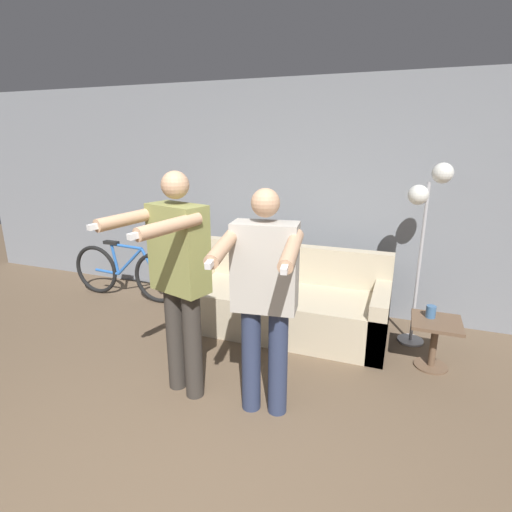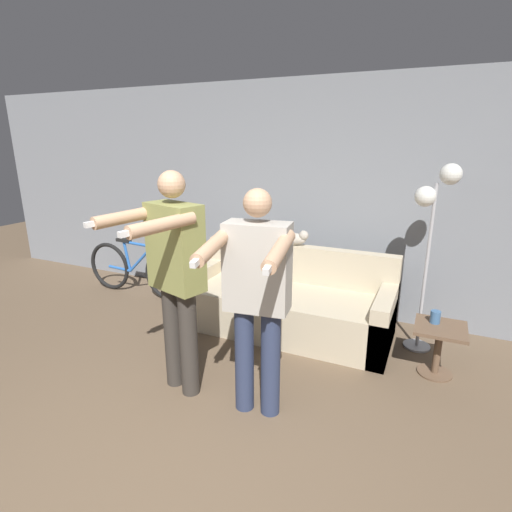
# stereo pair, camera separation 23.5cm
# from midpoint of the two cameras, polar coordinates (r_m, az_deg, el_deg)

# --- Properties ---
(wall_back) EXTENTS (10.00, 0.05, 2.60)m
(wall_back) POSITION_cam_midpoint_polar(r_m,az_deg,el_deg) (4.62, 6.00, 8.11)
(wall_back) COLOR gray
(wall_back) RESTS_ON ground_plane
(couch) EXTENTS (2.15, 0.88, 0.84)m
(couch) POSITION_cam_midpoint_polar(r_m,az_deg,el_deg) (4.26, 2.20, -6.86)
(couch) COLOR beige
(couch) RESTS_ON ground_plane
(person_left) EXTENTS (0.63, 0.77, 1.75)m
(person_left) POSITION_cam_midpoint_polar(r_m,az_deg,el_deg) (3.02, -13.28, -2.33)
(person_left) COLOR #38332D
(person_left) RESTS_ON ground_plane
(person_right) EXTENTS (0.57, 0.72, 1.65)m
(person_right) POSITION_cam_midpoint_polar(r_m,az_deg,el_deg) (2.73, -1.28, -5.15)
(person_right) COLOR #2D3856
(person_right) RESTS_ON ground_plane
(cat) EXTENTS (0.50, 0.14, 0.17)m
(cat) POSITION_cam_midpoint_polar(r_m,az_deg,el_deg) (4.38, 2.60, 2.64)
(cat) COLOR #B7AD9E
(cat) RESTS_ON couch
(floor_lamp) EXTENTS (0.36, 0.25, 1.76)m
(floor_lamp) POSITION_cam_midpoint_polar(r_m,az_deg,el_deg) (3.93, 21.72, 6.54)
(floor_lamp) COLOR #B2B2B7
(floor_lamp) RESTS_ON ground_plane
(side_table) EXTENTS (0.41, 0.41, 0.45)m
(side_table) POSITION_cam_midpoint_polar(r_m,az_deg,el_deg) (3.83, 22.59, -10.30)
(side_table) COLOR brown
(side_table) RESTS_ON ground_plane
(cup) EXTENTS (0.08, 0.08, 0.11)m
(cup) POSITION_cam_midpoint_polar(r_m,az_deg,el_deg) (3.80, 22.10, -7.40)
(cup) COLOR #3D6693
(cup) RESTS_ON side_table
(bicycle) EXTENTS (1.57, 0.07, 0.73)m
(bicycle) POSITION_cam_midpoint_polar(r_m,az_deg,el_deg) (5.34, -19.35, -2.24)
(bicycle) COLOR black
(bicycle) RESTS_ON ground_plane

